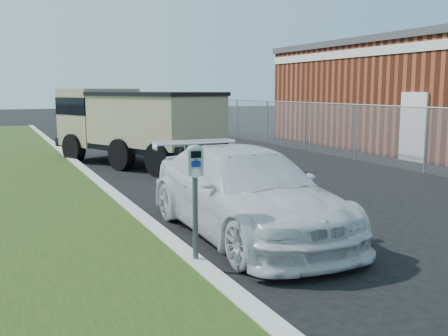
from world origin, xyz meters
name	(u,v)px	position (x,y,z in m)	size (l,w,h in m)	color
ground	(329,233)	(0.00, 0.00, 0.00)	(120.00, 120.00, 0.00)	black
chainlink_fence	(356,121)	(6.00, 7.00, 1.26)	(0.06, 30.06, 30.00)	slate
parking_meter	(195,177)	(-2.59, -0.76, 1.20)	(0.22, 0.16, 1.47)	#3F4247
white_wagon	(246,192)	(-1.26, 0.47, 0.68)	(1.91, 4.69, 1.36)	silver
dump_truck	(133,122)	(-0.86, 8.99, 1.30)	(4.33, 6.25, 2.31)	black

